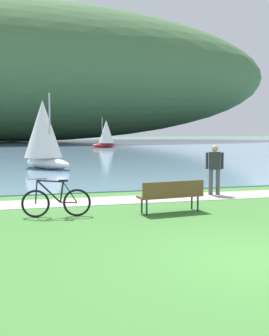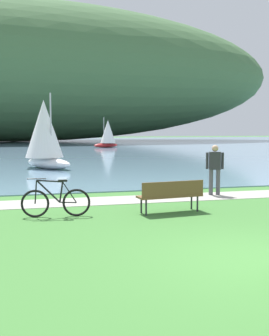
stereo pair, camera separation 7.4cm
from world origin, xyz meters
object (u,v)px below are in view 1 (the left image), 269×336
(bicycle_leaning_near_bench, at_px, (56,202))
(person_at_shoreline, at_px, (215,167))
(park_bench_near_camera, at_px, (171,194))
(sailboat_mid_bay, at_px, (44,133))
(sailboat_nearest_to_shore, at_px, (106,133))

(bicycle_leaning_near_bench, height_order, person_at_shoreline, person_at_shoreline)
(park_bench_near_camera, relative_size, sailboat_mid_bay, 0.45)
(person_at_shoreline, relative_size, sailboat_nearest_to_shore, 0.50)
(bicycle_leaning_near_bench, bearing_deg, sailboat_mid_bay, 88.57)
(sailboat_nearest_to_shore, bearing_deg, sailboat_mid_bay, -108.80)
(park_bench_near_camera, height_order, person_at_shoreline, person_at_shoreline)
(bicycle_leaning_near_bench, relative_size, sailboat_mid_bay, 0.43)
(park_bench_near_camera, bearing_deg, sailboat_nearest_to_shore, 81.79)
(bicycle_leaning_near_bench, height_order, sailboat_mid_bay, sailboat_mid_bay)
(sailboat_nearest_to_shore, relative_size, sailboat_mid_bay, 0.83)
(person_at_shoreline, bearing_deg, park_bench_near_camera, -134.36)
(bicycle_leaning_near_bench, distance_m, sailboat_nearest_to_shore, 37.66)
(bicycle_leaning_near_bench, distance_m, sailboat_mid_bay, 13.15)
(park_bench_near_camera, relative_size, sailboat_nearest_to_shore, 0.54)
(sailboat_nearest_to_shore, height_order, sailboat_mid_bay, sailboat_mid_bay)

